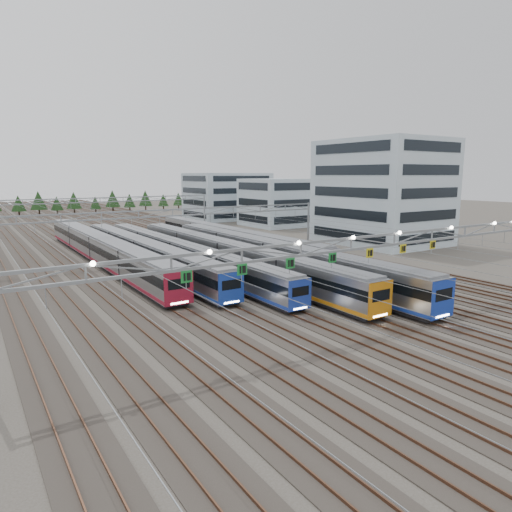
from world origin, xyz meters
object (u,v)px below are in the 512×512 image
gantry_near (352,246)px  train_f (230,238)px  depot_bldg_north (227,196)px  train_d (227,255)px  gantry_mid (173,218)px  train_e (272,256)px  train_c (179,253)px  train_b (144,252)px  gantry_far (100,204)px  depot_bldg_mid (275,202)px  depot_bldg_south (382,192)px  train_a (100,248)px

gantry_near → train_f: bearing=74.8°
train_f → depot_bldg_north: (28.81, 52.29, 4.74)m
train_d → gantry_mid: gantry_mid is taller
train_d → train_f: bearing=59.1°
train_e → gantry_near: 23.33m
train_e → depot_bldg_north: size_ratio=2.42×
train_c → train_e: bearing=-51.0°
train_b → train_c: train_b is taller
gantry_near → depot_bldg_north: (40.10, 93.85, -0.18)m
train_d → train_c: bearing=125.0°
train_c → gantry_mid: size_ratio=1.02×
train_b → gantry_far: bearing=82.3°
train_e → gantry_far: (-6.75, 63.31, 4.05)m
gantry_near → depot_bldg_mid: size_ratio=3.52×
train_c → gantry_mid: bearing=72.6°
train_e → depot_bldg_mid: bearing=54.4°
train_b → train_e: 18.98m
train_b → train_d: (9.00, -8.64, 0.07)m
gantry_mid → train_d: bearing=-80.6°
train_d → depot_bldg_mid: (38.79, 43.27, 3.92)m
depot_bldg_south → gantry_far: bearing=128.2°
train_e → gantry_mid: bearing=110.2°
train_f → gantry_mid: bearing=-172.7°
gantry_far → depot_bldg_mid: size_ratio=3.52×
depot_bldg_mid → train_a: bearing=-152.0°
train_b → depot_bldg_south: bearing=-2.2°
gantry_far → depot_bldg_south: 66.01m
train_b → gantry_far: size_ratio=0.91×
train_f → depot_bldg_north: size_ratio=2.44×
depot_bldg_north → train_c: bearing=-124.8°
train_d → depot_bldg_south: size_ratio=2.56×
train_f → depot_bldg_mid: bearing=43.4°
train_c → depot_bldg_south: 43.78m
train_f → gantry_mid: (-11.25, -1.44, 4.23)m
depot_bldg_mid → depot_bldg_north: 24.10m
gantry_mid → depot_bldg_south: 41.51m
train_d → gantry_far: bearing=92.2°
depot_bldg_mid → depot_bldg_north: bearing=92.3°
gantry_far → depot_bldg_mid: (41.04, -15.34, -0.25)m
train_a → train_b: (4.50, -6.79, -0.13)m
train_b → train_f: (18.00, 6.42, 0.01)m
gantry_mid → depot_bldg_mid: (41.04, 29.66, -0.25)m
gantry_near → gantry_mid: gantry_near is taller
train_b → train_c: 5.01m
train_b → gantry_mid: (6.75, 4.98, 4.23)m
train_c → gantry_mid: 8.70m
train_b → gantry_near: 36.11m
train_f → train_a: bearing=179.1°
train_d → train_f: train_d is taller
gantry_far → depot_bldg_north: 41.00m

